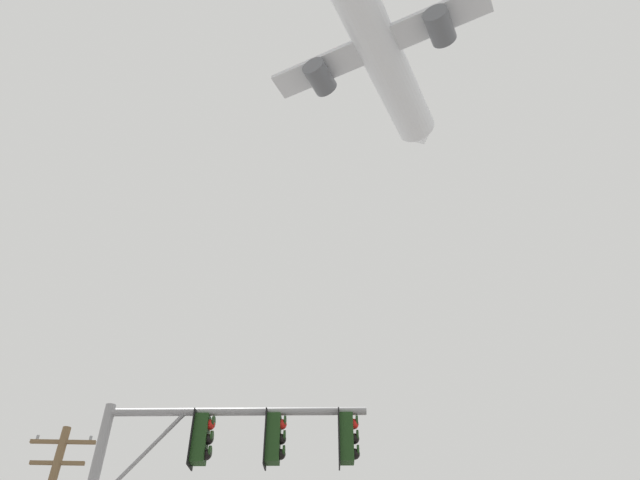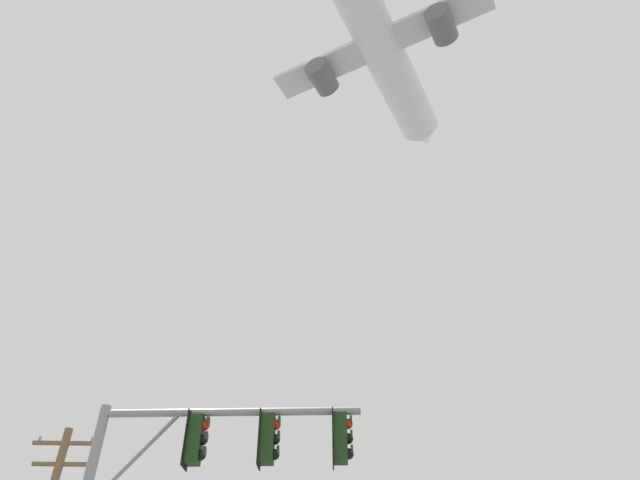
% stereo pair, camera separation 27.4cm
% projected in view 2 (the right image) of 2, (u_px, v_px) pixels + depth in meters
% --- Properties ---
extents(signal_pole_near, '(5.12, 0.65, 5.52)m').
position_uv_depth(signal_pole_near, '(201.00, 472.00, 10.18)').
color(signal_pole_near, gray).
rests_on(signal_pole_near, ground).
extents(airplane, '(18.90, 24.48, 7.19)m').
position_uv_depth(airplane, '(381.00, 47.00, 50.22)').
color(airplane, white).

